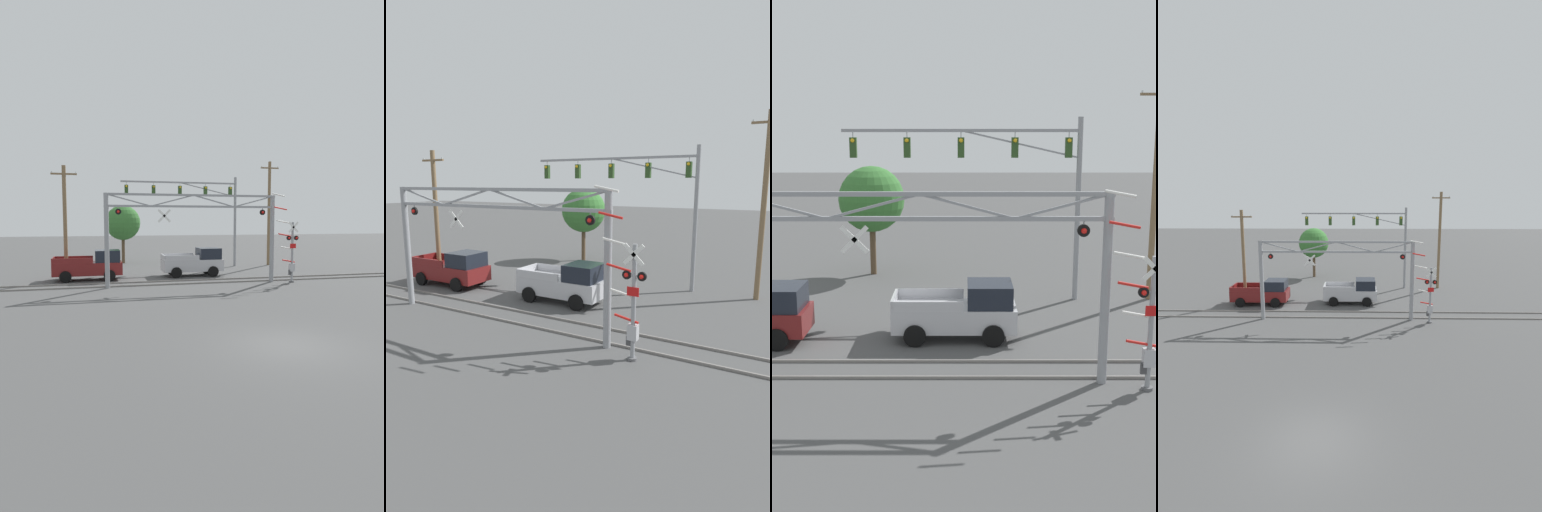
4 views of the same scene
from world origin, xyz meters
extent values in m
cube|color=gray|center=(0.00, 13.78, 0.05)|extent=(80.00, 0.08, 0.10)
cube|color=gray|center=(0.00, 15.21, 0.05)|extent=(80.00, 0.08, 0.10)
cylinder|color=gray|center=(5.68, 13.49, 3.03)|extent=(0.30, 0.30, 6.06)
cube|color=gray|center=(0.00, 13.49, 5.24)|extent=(11.65, 0.14, 0.14)
cube|color=gray|center=(0.00, 13.49, 5.99)|extent=(11.65, 0.14, 0.14)
cube|color=gray|center=(-4.26, 13.49, 5.62)|extent=(2.86, 0.08, 0.82)
cube|color=gray|center=(-1.42, 13.49, 5.62)|extent=(2.86, 0.08, 0.82)
cube|color=gray|center=(1.42, 13.49, 5.62)|extent=(2.86, 0.08, 0.82)
cube|color=gray|center=(4.26, 13.49, 5.62)|extent=(2.86, 0.08, 0.82)
cylinder|color=black|center=(4.93, 13.49, 4.88)|extent=(0.38, 0.10, 0.38)
sphere|color=red|center=(4.93, 13.42, 4.88)|extent=(0.18, 0.18, 0.18)
cylinder|color=gray|center=(4.93, 13.49, 5.12)|extent=(0.04, 0.04, 0.10)
cube|color=white|center=(-1.99, 13.39, 4.62)|extent=(0.88, 0.03, 0.88)
cube|color=white|center=(-1.99, 13.39, 4.62)|extent=(0.88, 0.03, 0.88)
cylinder|color=black|center=(-1.99, 13.37, 4.62)|extent=(0.04, 0.04, 0.02)
cylinder|color=gray|center=(6.96, 12.93, 2.10)|extent=(0.16, 0.16, 4.21)
cylinder|color=#59595B|center=(6.96, 12.93, 0.05)|extent=(0.35, 0.35, 0.10)
cylinder|color=black|center=(6.68, 12.93, 3.11)|extent=(0.32, 0.09, 0.32)
sphere|color=red|center=(6.68, 12.87, 3.11)|extent=(0.16, 0.16, 0.16)
cube|color=gray|center=(6.96, 12.93, 3.11)|extent=(0.64, 0.06, 0.06)
cube|color=red|center=(6.96, 12.83, 2.56)|extent=(0.44, 0.02, 0.32)
cube|color=#B2B2B7|center=(6.96, 12.93, 1.05)|extent=(0.36, 0.28, 0.56)
cylinder|color=red|center=(6.70, 12.93, 1.51)|extent=(0.93, 0.09, 0.26)
cylinder|color=white|center=(6.53, 12.93, 2.42)|extent=(0.93, 0.09, 0.26)
cylinder|color=red|center=(6.36, 12.93, 3.33)|extent=(0.93, 0.09, 0.26)
cylinder|color=white|center=(6.19, 12.93, 4.24)|extent=(0.93, 0.09, 0.26)
cylinder|color=red|center=(6.02, 12.93, 5.15)|extent=(0.93, 0.09, 0.26)
cylinder|color=white|center=(5.85, 12.93, 6.06)|extent=(0.93, 0.09, 0.26)
cube|color=#3F3F42|center=(6.85, 12.93, 0.71)|extent=(0.24, 0.12, 0.36)
cylinder|color=gray|center=(6.48, 23.29, 4.16)|extent=(0.24, 0.24, 8.33)
cube|color=gray|center=(1.18, 23.29, 7.73)|extent=(10.59, 0.14, 0.14)
cube|color=gray|center=(3.83, 23.29, 7.13)|extent=(5.31, 0.08, 1.28)
cylinder|color=gray|center=(-3.61, 23.29, 7.58)|extent=(0.04, 0.04, 0.30)
cube|color=#28471E|center=(-3.61, 23.29, 6.98)|extent=(0.30, 0.26, 0.89)
sphere|color=yellow|center=(-3.61, 23.12, 7.30)|extent=(0.18, 0.18, 0.18)
cylinder|color=gray|center=(-1.22, 23.29, 7.58)|extent=(0.04, 0.04, 0.30)
cube|color=#28471E|center=(-1.22, 23.29, 6.98)|extent=(0.30, 0.26, 0.89)
sphere|color=yellow|center=(-1.22, 23.12, 7.30)|extent=(0.18, 0.18, 0.18)
cylinder|color=gray|center=(1.18, 23.29, 7.58)|extent=(0.04, 0.04, 0.30)
cube|color=#28471E|center=(1.18, 23.29, 6.98)|extent=(0.30, 0.26, 0.89)
sphere|color=yellow|center=(1.18, 23.12, 7.30)|extent=(0.18, 0.18, 0.18)
cylinder|color=gray|center=(3.58, 23.29, 7.58)|extent=(0.04, 0.04, 0.30)
cube|color=#28471E|center=(3.58, 23.29, 6.98)|extent=(0.30, 0.26, 0.89)
sphere|color=yellow|center=(3.58, 23.12, 7.30)|extent=(0.18, 0.18, 0.18)
cylinder|color=gray|center=(5.98, 23.29, 7.58)|extent=(0.04, 0.04, 0.30)
cube|color=#28471E|center=(5.98, 23.29, 6.98)|extent=(0.30, 0.26, 0.89)
sphere|color=yellow|center=(5.98, 23.12, 7.30)|extent=(0.18, 0.18, 0.18)
cube|color=#B7B7BC|center=(0.95, 17.80, 0.86)|extent=(4.65, 1.96, 0.90)
cube|color=black|center=(2.29, 17.80, 1.74)|extent=(1.68, 1.81, 0.86)
cube|color=#B7B7BC|center=(0.01, 16.86, 1.51)|extent=(2.57, 0.08, 0.39)
cube|color=#B7B7BC|center=(0.01, 18.74, 1.51)|extent=(2.57, 0.08, 0.39)
cube|color=#B7B7BC|center=(-1.32, 17.80, 1.51)|extent=(0.10, 1.88, 0.39)
cylinder|color=black|center=(2.39, 16.81, 0.41)|extent=(0.82, 0.24, 0.82)
cylinder|color=black|center=(2.39, 18.80, 0.41)|extent=(0.82, 0.24, 0.82)
cylinder|color=black|center=(-0.49, 16.81, 0.41)|extent=(0.82, 0.24, 0.82)
cylinder|color=black|center=(-0.49, 18.80, 0.41)|extent=(0.82, 0.24, 0.82)
cube|color=black|center=(-5.53, 17.37, 1.74)|extent=(1.75, 1.81, 0.86)
cylinder|color=black|center=(-5.43, 16.38, 0.41)|extent=(0.82, 0.24, 0.82)
cylinder|color=black|center=(-5.43, 18.37, 0.41)|extent=(0.82, 0.24, 0.82)
cylinder|color=silver|center=(9.13, 23.34, 9.39)|extent=(0.08, 0.08, 0.12)
cylinder|color=brown|center=(-3.60, 28.37, 1.43)|extent=(0.32, 0.32, 2.86)
sphere|color=#387533|center=(-3.60, 28.37, 4.09)|extent=(3.50, 3.50, 3.50)
camera|label=1|loc=(-6.47, -12.32, 4.34)|focal=28.00mm
camera|label=2|loc=(11.93, 0.32, 6.27)|focal=28.00mm
camera|label=3|loc=(1.32, -5.58, 8.09)|focal=45.00mm
camera|label=4|loc=(1.57, -11.62, 8.99)|focal=24.00mm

